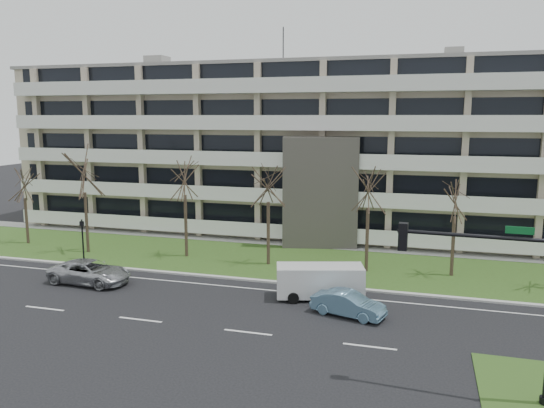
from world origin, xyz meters
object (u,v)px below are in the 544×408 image
(blue_sedan, at_px, (348,304))
(pedestrian_signal, at_px, (82,234))
(traffic_signal, at_px, (497,288))
(white_van, at_px, (321,279))
(silver_pickup, at_px, (90,272))

(blue_sedan, relative_size, pedestrian_signal, 1.30)
(blue_sedan, height_order, traffic_signal, traffic_signal)
(traffic_signal, height_order, pedestrian_signal, traffic_signal)
(white_van, height_order, traffic_signal, traffic_signal)
(silver_pickup, height_order, blue_sedan, silver_pickup)
(traffic_signal, bearing_deg, blue_sedan, 136.28)
(silver_pickup, height_order, pedestrian_signal, pedestrian_signal)
(blue_sedan, height_order, pedestrian_signal, pedestrian_signal)
(blue_sedan, distance_m, pedestrian_signal, 21.40)
(blue_sedan, xyz_separation_m, white_van, (-1.94, 2.35, 0.52))
(traffic_signal, bearing_deg, pedestrian_signal, 158.14)
(silver_pickup, bearing_deg, pedestrian_signal, 42.11)
(blue_sedan, distance_m, traffic_signal, 10.06)
(silver_pickup, distance_m, pedestrian_signal, 6.19)
(traffic_signal, distance_m, pedestrian_signal, 29.86)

